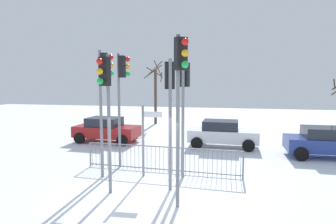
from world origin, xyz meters
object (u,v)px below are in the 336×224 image
object	(u,v)px
traffic_light_rear_left	(104,85)
car_blue_trailing	(327,142)
traffic_light_foreground_left	(106,93)
car_white_mid	(222,133)
traffic_light_mid_right	(170,95)
car_red_near	(106,129)
bare_tree_left	(156,92)
traffic_light_rear_right	(180,83)
traffic_light_foreground_right	(185,92)
direction_sign_post	(145,137)
traffic_light_mid_left	(122,85)

from	to	relation	value
traffic_light_rear_left	car_blue_trailing	size ratio (longest dim) A/B	1.27
traffic_light_foreground_left	car_white_mid	bearing A→B (deg)	-102.11
car_blue_trailing	traffic_light_mid_right	bearing A→B (deg)	-140.57
traffic_light_foreground_left	car_red_near	world-z (taller)	traffic_light_foreground_left
traffic_light_rear_left	car_red_near	size ratio (longest dim) A/B	1.24
bare_tree_left	car_red_near	bearing A→B (deg)	-98.82
car_blue_trailing	traffic_light_rear_right	bearing A→B (deg)	-130.88
traffic_light_foreground_left	traffic_light_foreground_right	bearing A→B (deg)	-120.85
direction_sign_post	car_blue_trailing	distance (m)	8.95
direction_sign_post	bare_tree_left	world-z (taller)	bare_tree_left
traffic_light_mid_left	traffic_light_mid_right	size ratio (longest dim) A/B	1.09
traffic_light_rear_right	direction_sign_post	xyz separation A→B (m)	(-1.77, 2.59, -2.08)
traffic_light_foreground_left	car_white_mid	xyz separation A→B (m)	(3.56, 7.69, -2.56)
traffic_light_foreground_right	bare_tree_left	bearing A→B (deg)	123.56
direction_sign_post	bare_tree_left	xyz separation A→B (m)	(-2.81, 13.30, 1.09)
traffic_light_foreground_right	car_white_mid	xyz separation A→B (m)	(1.37, 5.39, -2.51)
car_red_near	car_blue_trailing	distance (m)	11.86
bare_tree_left	traffic_light_mid_left	bearing A→B (deg)	-82.79
traffic_light_foreground_left	direction_sign_post	size ratio (longest dim) A/B	1.64
traffic_light_rear_left	car_red_near	xyz separation A→B (m)	(-2.53, 5.99, -2.76)
traffic_light_foreground_right	car_blue_trailing	world-z (taller)	traffic_light_foreground_right
direction_sign_post	traffic_light_mid_right	bearing A→B (deg)	-45.17
traffic_light_mid_left	traffic_light_foreground_left	bearing A→B (deg)	10.81
car_red_near	bare_tree_left	bearing A→B (deg)	84.62
bare_tree_left	car_white_mid	bearing A→B (deg)	-53.27
traffic_light_foreground_right	traffic_light_rear_left	xyz separation A→B (m)	(-2.96, -0.65, 0.25)
traffic_light_foreground_left	traffic_light_mid_left	xyz separation A→B (m)	(-0.55, 2.98, 0.20)
traffic_light_rear_right	direction_sign_post	world-z (taller)	traffic_light_rear_right
car_blue_trailing	car_white_mid	distance (m)	5.12
traffic_light_rear_right	traffic_light_foreground_right	distance (m)	2.94
traffic_light_rear_left	bare_tree_left	bearing A→B (deg)	156.52
traffic_light_rear_left	traffic_light_mid_left	size ratio (longest dim) A/B	1.00
traffic_light_mid_right	car_blue_trailing	distance (m)	8.89
traffic_light_mid_right	car_red_near	size ratio (longest dim) A/B	1.14
car_red_near	car_white_mid	size ratio (longest dim) A/B	1.01
traffic_light_rear_left	traffic_light_mid_left	xyz separation A→B (m)	(0.21, 1.33, -0.00)
traffic_light_foreground_right	traffic_light_rear_left	distance (m)	3.04
traffic_light_foreground_right	direction_sign_post	distance (m)	2.29
traffic_light_rear_right	traffic_light_foreground_left	size ratio (longest dim) A/B	1.10
traffic_light_mid_right	car_red_near	world-z (taller)	traffic_light_mid_right
car_blue_trailing	car_white_mid	size ratio (longest dim) A/B	0.99
traffic_light_rear_left	car_blue_trailing	distance (m)	10.73
car_white_mid	bare_tree_left	size ratio (longest dim) A/B	0.73
car_blue_trailing	traffic_light_foreground_left	bearing A→B (deg)	-143.23
traffic_light_mid_left	car_red_near	bearing A→B (deg)	-149.18
traffic_light_foreground_right	traffic_light_foreground_left	bearing A→B (deg)	-118.35
traffic_light_foreground_right	traffic_light_mid_right	size ratio (longest dim) A/B	1.01
car_red_near	traffic_light_mid_left	bearing A→B (deg)	-56.04
traffic_light_mid_left	car_white_mid	distance (m)	6.84
traffic_light_foreground_left	traffic_light_mid_right	xyz separation A→B (m)	(1.89, 0.91, -0.08)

